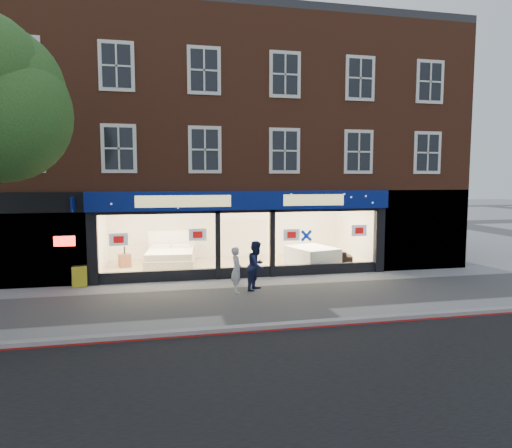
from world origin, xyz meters
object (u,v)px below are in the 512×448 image
object	(u,v)px
mattress_stack	(312,256)
pedestrian_blue	(257,266)
display_bed	(170,257)
pedestrian_grey	(236,270)
sofa	(326,258)
a_board	(80,277)

from	to	relation	value
mattress_stack	pedestrian_blue	distance (m)	4.48
display_bed	pedestrian_blue	bearing A→B (deg)	-52.51
mattress_stack	pedestrian_grey	bearing A→B (deg)	-138.41
display_bed	mattress_stack	world-z (taller)	display_bed
pedestrian_blue	sofa	bearing A→B (deg)	-12.27
display_bed	sofa	world-z (taller)	display_bed
sofa	display_bed	bearing A→B (deg)	3.90
mattress_stack	sofa	bearing A→B (deg)	-2.76
display_bed	pedestrian_grey	world-z (taller)	pedestrian_grey
mattress_stack	pedestrian_blue	xyz separation A→B (m)	(-3.10, -3.22, 0.34)
display_bed	a_board	world-z (taller)	display_bed
display_bed	sofa	bearing A→B (deg)	-5.07
pedestrian_grey	display_bed	bearing A→B (deg)	26.69
sofa	pedestrian_grey	distance (m)	5.57
display_bed	pedestrian_blue	size ratio (longest dim) A/B	1.54
display_bed	pedestrian_blue	xyz separation A→B (m)	(2.74, -4.41, 0.36)
mattress_stack	pedestrian_grey	size ratio (longest dim) A/B	1.56
pedestrian_grey	pedestrian_blue	xyz separation A→B (m)	(0.72, 0.17, 0.08)
mattress_stack	sofa	xyz separation A→B (m)	(0.60, -0.03, -0.08)
mattress_stack	sofa	world-z (taller)	mattress_stack
pedestrian_grey	a_board	bearing A→B (deg)	73.69
a_board	pedestrian_grey	size ratio (longest dim) A/B	0.51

